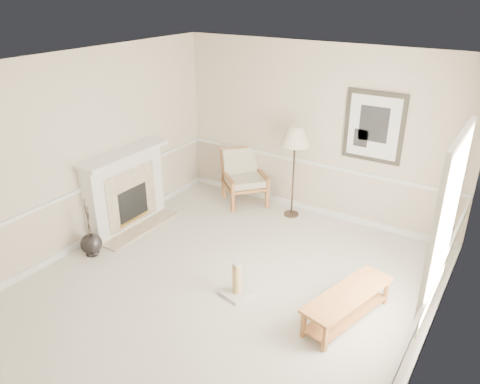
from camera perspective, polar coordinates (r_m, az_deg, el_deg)
name	(u,v)px	position (r m, az deg, el deg)	size (l,w,h in m)	color
ground	(225,288)	(6.38, -1.90, -11.63)	(5.50, 5.50, 0.00)	silver
room	(236,157)	(5.48, -0.52, 4.28)	(5.04, 5.54, 2.92)	beige
fireplace	(126,190)	(7.81, -13.77, 0.21)	(0.64, 1.64, 1.31)	white
floor_vase	(91,244)	(7.34, -17.66, -6.08)	(0.32, 0.32, 0.93)	black
armchair	(243,174)	(8.55, 0.40, 2.20)	(1.06, 1.05, 0.96)	#9C6132
floor_lamp	(295,139)	(7.72, 6.74, 6.49)	(0.51, 0.51, 1.60)	black
bench	(347,302)	(5.86, 12.97, -12.93)	(0.74, 1.41, 0.39)	#9C6132
scratching_post	(237,285)	(6.17, -0.39, -11.21)	(0.42, 0.42, 0.50)	beige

